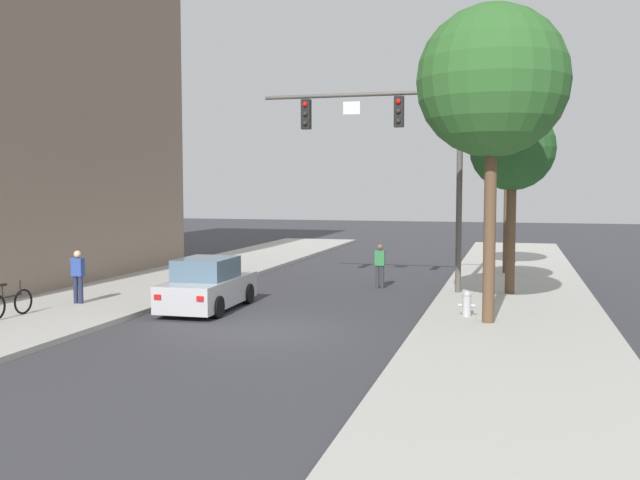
{
  "coord_description": "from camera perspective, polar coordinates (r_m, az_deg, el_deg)",
  "views": [
    {
      "loc": [
        6.42,
        -17.07,
        3.75
      ],
      "look_at": [
        0.25,
        5.31,
        2.0
      ],
      "focal_mm": 39.69,
      "sensor_mm": 36.0,
      "label": 1
    }
  ],
  "objects": [
    {
      "name": "ground_plane",
      "position": [
        18.61,
        -5.14,
        -7.33
      ],
      "size": [
        120.0,
        120.0,
        0.0
      ],
      "primitive_type": "plane",
      "color": "#38383D"
    },
    {
      "name": "sidewalk_left",
      "position": [
        21.72,
        -21.51,
        -5.73
      ],
      "size": [
        5.0,
        60.0,
        0.15
      ],
      "primitive_type": "cube",
      "color": "#B2AFA8",
      "rests_on": "ground"
    },
    {
      "name": "sidewalk_right",
      "position": [
        17.46,
        15.47,
        -8.0
      ],
      "size": [
        5.0,
        60.0,
        0.15
      ],
      "primitive_type": "cube",
      "color": "#B2AFA8",
      "rests_on": "ground"
    },
    {
      "name": "traffic_signal_mast",
      "position": [
        24.72,
        6.54,
        8.03
      ],
      "size": [
        7.03,
        0.38,
        7.5
      ],
      "color": "#514C47",
      "rests_on": "sidewalk_right"
    },
    {
      "name": "car_lead_silver",
      "position": [
        21.89,
        -9.02,
        -3.69
      ],
      "size": [
        1.93,
        4.28,
        1.6
      ],
      "color": "#B7B7BC",
      "rests_on": "ground"
    },
    {
      "name": "pedestrian_sidewalk_left_walker",
      "position": [
        23.07,
        -18.94,
        -2.61
      ],
      "size": [
        0.36,
        0.22,
        1.64
      ],
      "color": "#232847",
      "rests_on": "sidewalk_left"
    },
    {
      "name": "pedestrian_crossing_road",
      "position": [
        26.19,
        4.85,
        -1.92
      ],
      "size": [
        0.36,
        0.22,
        1.64
      ],
      "color": "#333338",
      "rests_on": "ground"
    },
    {
      "name": "bicycle_leaning",
      "position": [
        21.34,
        -23.74,
        -4.71
      ],
      "size": [
        0.15,
        1.77,
        0.98
      ],
      "color": "black",
      "rests_on": "sidewalk_left"
    },
    {
      "name": "fire_hydrant",
      "position": [
        20.15,
        11.75,
        -5.04
      ],
      "size": [
        0.48,
        0.24,
        0.72
      ],
      "color": "#B2B2B7",
      "rests_on": "sidewalk_right"
    },
    {
      "name": "street_tree_nearest",
      "position": [
        19.29,
        13.72,
        12.26
      ],
      "size": [
        3.95,
        3.95,
        8.31
      ],
      "color": "brown",
      "rests_on": "sidewalk_right"
    },
    {
      "name": "street_tree_second",
      "position": [
        24.63,
        15.25,
        7.05
      ],
      "size": [
        2.83,
        2.83,
        6.31
      ],
      "color": "brown",
      "rests_on": "sidewalk_right"
    },
    {
      "name": "street_tree_third",
      "position": [
        30.58,
        14.99,
        7.95
      ],
      "size": [
        3.17,
        3.17,
        7.25
      ],
      "color": "brown",
      "rests_on": "sidewalk_right"
    }
  ]
}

